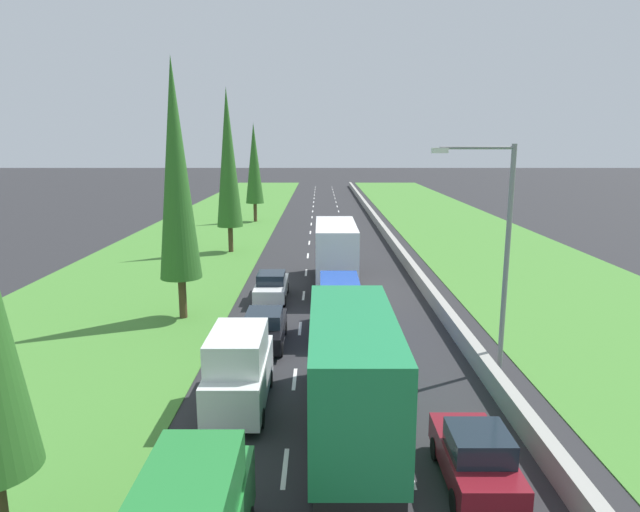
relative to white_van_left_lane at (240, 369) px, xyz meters
The scene contains 16 objects.
ground_plane 41.47m from the white_van_left_lane, 85.10° to the left, with size 300.00×300.00×0.00m, color #28282B.
grass_verge_left 42.31m from the white_van_left_lane, 102.44° to the left, with size 14.00×140.00×0.04m, color #478433.
grass_verge_right 45.03m from the white_van_left_lane, 66.57° to the left, with size 14.00×140.00×0.04m, color #478433.
median_barrier 42.33m from the white_van_left_lane, 77.38° to the left, with size 0.44×120.00×0.85m, color #9E9B93.
lane_markings 41.47m from the white_van_left_lane, 85.10° to the left, with size 3.64×116.00×0.01m.
white_van_left_lane is the anchor object (origin of this frame).
green_box_truck_centre_lane 4.28m from the white_van_left_lane, 27.76° to the right, with size 2.46×9.40×4.18m.
black_sedan_left_lane 6.06m from the white_van_left_lane, 87.38° to the left, with size 1.82×4.50×1.64m.
white_sedan_left_lane 13.50m from the white_van_left_lane, 90.24° to the left, with size 1.82×4.50×1.64m.
blue_van_centre_lane 8.37m from the white_van_left_lane, 63.78° to the left, with size 1.96×4.90×2.82m.
maroon_hatchback_right_lane 8.27m from the white_van_left_lane, 33.11° to the right, with size 1.74×3.90×1.72m.
white_box_truck_centre_lane 17.00m from the white_van_left_lane, 77.21° to the left, with size 2.46×9.40×4.18m.
poplar_tree_second 12.54m from the white_van_left_lane, 113.81° to the left, with size 2.13×2.13×13.21m.
poplar_tree_third 29.03m from the white_van_left_lane, 99.64° to the left, with size 2.14×2.14×13.47m.
poplar_tree_fourth 46.80m from the white_van_left_lane, 95.91° to the left, with size 2.08×2.08×11.34m.
street_light_mast 10.97m from the white_van_left_lane, 18.66° to the left, with size 3.20×0.28×9.00m.
Camera 1 is at (-0.76, 0.97, 9.01)m, focal length 30.90 mm.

